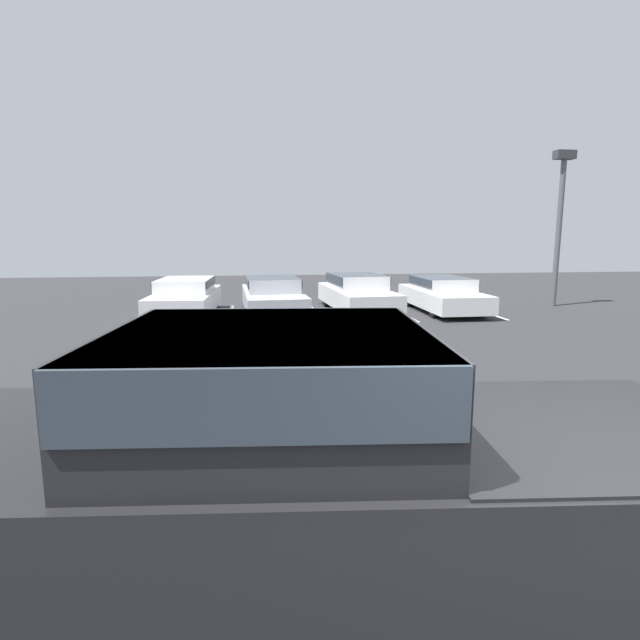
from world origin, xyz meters
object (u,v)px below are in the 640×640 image
object	(u,v)px
pickup_truck	(315,466)
light_post	(560,212)
parked_sedan_b	(272,295)
parked_sedan_c	(357,292)
parked_sedan_a	(186,297)
traffic_cone	(601,403)
parked_sedan_d	(442,293)

from	to	relation	value
pickup_truck	light_post	distance (m)	17.23
parked_sedan_b	parked_sedan_c	distance (m)	2.86
pickup_truck	parked_sedan_c	size ratio (longest dim) A/B	1.24
parked_sedan_a	parked_sedan_b	size ratio (longest dim) A/B	0.92
light_post	parked_sedan_c	bearing A→B (deg)	-177.01
parked_sedan_b	traffic_cone	xyz separation A→B (m)	(4.21, -10.00, -0.41)
parked_sedan_b	pickup_truck	bearing A→B (deg)	-3.82
pickup_truck	parked_sedan_a	bearing A→B (deg)	106.47
parked_sedan_a	parked_sedan_c	size ratio (longest dim) A/B	0.93
parked_sedan_a	traffic_cone	xyz separation A→B (m)	(6.93, -9.87, -0.41)
pickup_truck	parked_sedan_d	world-z (taller)	pickup_truck
pickup_truck	parked_sedan_b	bearing A→B (deg)	94.42
parked_sedan_c	parked_sedan_d	world-z (taller)	parked_sedan_c
parked_sedan_b	parked_sedan_c	world-z (taller)	parked_sedan_c
light_post	parked_sedan_d	bearing A→B (deg)	-171.14
traffic_cone	pickup_truck	bearing A→B (deg)	-146.53
pickup_truck	traffic_cone	size ratio (longest dim) A/B	12.16
parked_sedan_c	traffic_cone	bearing A→B (deg)	3.64
pickup_truck	light_post	world-z (taller)	light_post
light_post	traffic_cone	size ratio (longest dim) A/B	11.10
parked_sedan_b	parked_sedan_d	xyz separation A→B (m)	(5.72, -0.03, -0.02)
parked_sedan_c	parked_sedan_d	xyz separation A→B (m)	(2.88, -0.32, -0.05)
parked_sedan_a	light_post	bearing A→B (deg)	95.73
pickup_truck	traffic_cone	distance (m)	5.28
parked_sedan_b	parked_sedan_d	world-z (taller)	parked_sedan_b
parked_sedan_a	traffic_cone	bearing A→B (deg)	37.24
pickup_truck	parked_sedan_a	xyz separation A→B (m)	(-2.57, 12.75, -0.32)
light_post	parked_sedan_b	bearing A→B (deg)	-176.23
parked_sedan_a	parked_sedan_b	bearing A→B (deg)	94.89
parked_sedan_a	parked_sedan_d	world-z (taller)	parked_sedan_a
traffic_cone	parked_sedan_a	bearing A→B (deg)	125.06
pickup_truck	parked_sedan_a	size ratio (longest dim) A/B	1.34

